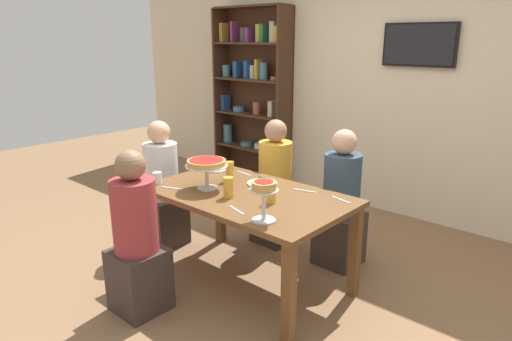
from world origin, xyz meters
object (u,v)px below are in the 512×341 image
object	(u,v)px
diner_far_left	(275,191)
cutlery_spare_fork	(172,188)
bookshelf	(253,93)
cutlery_fork_near	(305,191)
diner_head_west	(162,193)
cutlery_knife_far	(341,200)
beer_glass_amber_spare	(229,187)
dining_table	(247,205)
diner_far_right	(341,208)
water_glass_clear_near	(157,178)
cutlery_knife_near	(244,173)
salad_plate_near_diner	(217,168)
beer_glass_amber_tall	(271,192)
deep_dish_pizza_stand	(207,165)
beer_glass_amber_short	(230,171)
salad_plate_far_diner	(262,182)
cutlery_fork_far	(237,210)
television	(419,45)
diner_near_left	(137,245)
personal_pizza_stand	(264,193)

from	to	relation	value
diner_far_left	cutlery_spare_fork	size ratio (longest dim) A/B	6.39
bookshelf	cutlery_fork_near	size ratio (longest dim) A/B	12.29
diner_head_west	cutlery_knife_far	xyz separation A→B (m)	(1.65, 0.31, 0.25)
beer_glass_amber_spare	diner_head_west	bearing A→B (deg)	170.39
dining_table	diner_far_right	xyz separation A→B (m)	(0.35, 0.75, -0.15)
diner_far_right	diner_head_west	bearing A→B (deg)	-62.32
water_glass_clear_near	cutlery_knife_near	world-z (taller)	water_glass_clear_near
bookshelf	diner_head_west	bearing A→B (deg)	-70.82
diner_far_right	cutlery_spare_fork	xyz separation A→B (m)	(-0.85, -1.05, 0.25)
diner_far_right	cutlery_knife_far	size ratio (longest dim) A/B	6.39
diner_head_west	water_glass_clear_near	world-z (taller)	diner_head_west
salad_plate_near_diner	beer_glass_amber_tall	xyz separation A→B (m)	(0.87, -0.32, 0.06)
diner_far_right	deep_dish_pizza_stand	world-z (taller)	diner_far_right
beer_glass_amber_short	cutlery_knife_near	xyz separation A→B (m)	(-0.05, 0.22, -0.08)
diner_far_right	deep_dish_pizza_stand	xyz separation A→B (m)	(-0.64, -0.88, 0.44)
salad_plate_far_diner	cutlery_fork_far	distance (m)	0.59
deep_dish_pizza_stand	salad_plate_near_diner	size ratio (longest dim) A/B	1.48
water_glass_clear_near	cutlery_fork_near	bearing A→B (deg)	32.41
bookshelf	beer_glass_amber_short	size ratio (longest dim) A/B	13.96
salad_plate_near_diner	cutlery_knife_near	bearing A→B (deg)	15.35
diner_far_right	diner_far_left	xyz separation A→B (m)	(-0.68, -0.02, 0.00)
cutlery_knife_near	cutlery_fork_far	bearing A→B (deg)	137.61
water_glass_clear_near	bookshelf	bearing A→B (deg)	114.87
diner_head_west	cutlery_knife_far	distance (m)	1.70
cutlery_fork_near	cutlery_knife_near	distance (m)	0.65
salad_plate_near_diner	deep_dish_pizza_stand	bearing A→B (deg)	-51.68
cutlery_fork_near	beer_glass_amber_short	bearing A→B (deg)	3.80
diner_far_right	salad_plate_far_diner	xyz separation A→B (m)	(-0.40, -0.52, 0.27)
television	water_glass_clear_near	xyz separation A→B (m)	(-1.00, -2.41, -0.99)
cutlery_knife_near	cutlery_knife_far	size ratio (longest dim) A/B	1.00
salad_plate_far_diner	cutlery_fork_far	world-z (taller)	salad_plate_far_diner
beer_glass_amber_tall	diner_far_right	bearing A→B (deg)	83.81
diner_far_left	cutlery_knife_near	bearing A→B (deg)	-3.36
cutlery_knife_far	deep_dish_pizza_stand	bearing A→B (deg)	40.14
beer_glass_amber_tall	cutlery_spare_fork	xyz separation A→B (m)	(-0.76, -0.26, -0.07)
diner_far_right	beer_glass_amber_spare	distance (m)	1.04
beer_glass_amber_short	diner_head_west	bearing A→B (deg)	-171.78
diner_head_west	dining_table	bearing A→B (deg)	-0.84
salad_plate_near_diner	diner_far_right	bearing A→B (deg)	26.47
dining_table	salad_plate_far_diner	world-z (taller)	salad_plate_far_diner
diner_far_right	cutlery_knife_near	xyz separation A→B (m)	(-0.71, -0.41, 0.25)
salad_plate_far_diner	water_glass_clear_near	xyz separation A→B (m)	(-0.62, -0.53, 0.03)
diner_near_left	beer_glass_amber_short	xyz separation A→B (m)	(0.02, 0.88, 0.33)
personal_pizza_stand	cutlery_knife_near	bearing A→B (deg)	139.91
personal_pizza_stand	beer_glass_amber_spare	xyz separation A→B (m)	(-0.47, 0.16, -0.11)
television	diner_head_west	bearing A→B (deg)	-123.28
diner_head_west	cutlery_spare_fork	size ratio (longest dim) A/B	6.39
salad_plate_near_diner	water_glass_clear_near	xyz separation A→B (m)	(-0.07, -0.57, 0.03)
personal_pizza_stand	beer_glass_amber_short	world-z (taller)	personal_pizza_stand
bookshelf	salad_plate_near_diner	bearing A→B (deg)	-56.76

